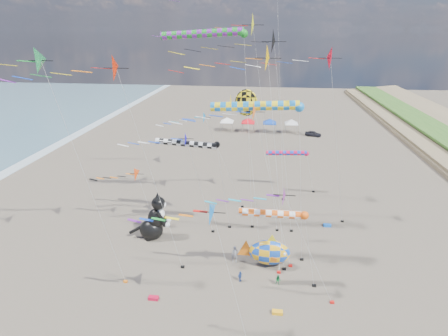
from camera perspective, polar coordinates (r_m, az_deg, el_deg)
The scene contains 29 objects.
delta_kite_0 at distance 44.09m, azimuth -3.03°, elevation 7.81°, with size 9.72×1.68×13.21m.
delta_kite_1 at distance 31.43m, azimuth -18.00°, elevation 14.87°, with size 14.28×2.42×20.85m.
delta_kite_3 at distance 23.28m, azimuth -3.43°, elevation -8.71°, with size 8.43×1.96×12.03m.
delta_kite_4 at distance 38.73m, azimuth -8.81°, elevation 3.96°, with size 11.02×1.90×12.22m.
delta_kite_5 at distance 29.50m, azimuth 5.61°, elevation 16.94°, with size 10.69×2.46×21.61m.
delta_kite_6 at distance 36.77m, azimuth 6.97°, elevation 19.51°, with size 13.42×2.77×22.85m.
delta_kite_7 at distance 40.27m, azimuth 15.34°, elevation 16.63°, with size 14.15×2.73×21.09m.
delta_kite_8 at distance 41.31m, azimuth -15.71°, elevation -1.68°, with size 8.14×1.84×7.95m.
delta_kite_9 at distance 30.79m, azimuth -27.27°, elevation 14.92°, with size 11.54×2.14×21.52m.
delta_kite_10 at distance 36.76m, azimuth 4.50°, elevation 21.95°, with size 12.59×2.48×24.26m.
delta_kite_11 at distance 28.32m, azimuth 10.47°, elevation -5.36°, with size 9.94×1.99×11.11m.
delta_kite_12 at distance 30.89m, azimuth 2.51°, elevation 8.54°, with size 11.73×2.01×16.85m.
windsock_0 at distance 31.13m, azimuth 8.43°, elevation -7.46°, with size 7.41×0.74×7.88m.
windsock_1 at distance 39.54m, azimuth -5.71°, elevation 3.91°, with size 8.75×0.74×10.94m.
windsock_2 at distance 37.70m, azimuth -2.89°, elevation 20.94°, with size 10.13×0.83×22.54m.
windsock_3 at distance 51.05m, azimuth 10.55°, elevation 2.39°, with size 7.40×0.72×6.36m.
windsock_4 at distance 31.85m, azimuth 5.83°, elevation 9.93°, with size 9.59×0.88×16.57m.
angelfish_kite at distance 34.79m, azimuth 3.31°, elevation 10.40°, with size 3.74×3.02×17.17m.
cat_inflatable at distance 40.77m, azimuth -11.53°, elevation -7.75°, with size 4.11×2.06×5.55m, color black, non-canonical shape.
fish_inflatable at distance 36.36m, azimuth 7.35°, elevation -13.49°, with size 5.47×1.99×3.77m.
person_adult at distance 37.07m, azimuth 1.77°, elevation -13.93°, with size 0.67×0.44×1.85m, color gray.
child_green at distance 34.92m, azimuth 8.82°, elevation -17.64°, with size 0.50×0.39×1.04m, color #197639.
child_blue at distance 34.94m, azimuth 2.65°, elevation -17.24°, with size 0.65×0.27×1.12m, color navy.
kite_bag_0 at distance 32.39m, azimuth 8.71°, elevation -22.26°, with size 0.90×0.44×0.30m, color #FFAF15.
kite_bag_1 at distance 38.69m, azimuth 4.27°, elevation -13.68°, with size 0.90×0.44×0.30m, color black.
kite_bag_2 at distance 45.20m, azimuth 16.51°, elevation -8.96°, with size 0.90×0.44×0.30m, color blue.
kite_bag_3 at distance 33.90m, azimuth -11.43°, elevation -20.09°, with size 0.90×0.44×0.30m, color red.
tent_row at distance 82.43m, azimuth 5.73°, elevation 7.97°, with size 19.20×4.20×3.80m.
parked_car at distance 81.83m, azimuth 14.35°, elevation 5.46°, with size 1.44×3.59×1.22m, color #26262D.
Camera 1 is at (3.11, -20.11, 22.48)m, focal length 28.00 mm.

